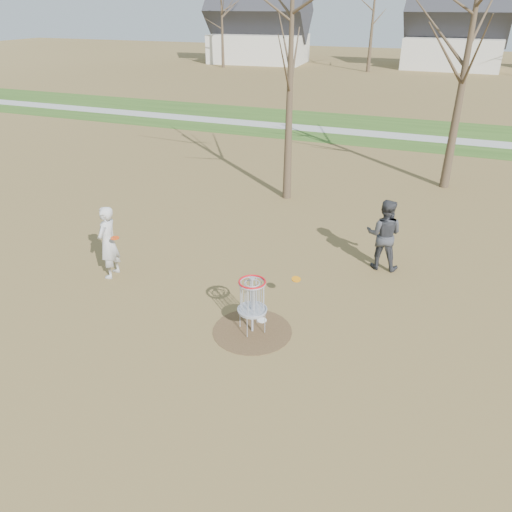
{
  "coord_description": "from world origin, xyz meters",
  "views": [
    {
      "loc": [
        3.47,
        -8.59,
        6.64
      ],
      "look_at": [
        -0.5,
        1.5,
        1.1
      ],
      "focal_mm": 35.0,
      "sensor_mm": 36.0,
      "label": 1
    }
  ],
  "objects_px": {
    "player_throwing": "(384,235)",
    "disc_grounded": "(262,320)",
    "player_standing": "(108,242)",
    "disc_golf_basket": "(252,297)"
  },
  "relations": [
    {
      "from": "player_throwing",
      "to": "disc_grounded",
      "type": "xyz_separation_m",
      "value": [
        -2.14,
        -3.69,
        -0.98
      ]
    },
    {
      "from": "player_standing",
      "to": "disc_golf_basket",
      "type": "bearing_deg",
      "value": 71.54
    },
    {
      "from": "player_standing",
      "to": "disc_golf_basket",
      "type": "distance_m",
      "value": 4.61
    },
    {
      "from": "player_throwing",
      "to": "disc_grounded",
      "type": "relative_size",
      "value": 9.1
    },
    {
      "from": "player_throwing",
      "to": "disc_grounded",
      "type": "bearing_deg",
      "value": 59.31
    },
    {
      "from": "player_standing",
      "to": "disc_grounded",
      "type": "bearing_deg",
      "value": 77.26
    },
    {
      "from": "player_throwing",
      "to": "disc_golf_basket",
      "type": "distance_m",
      "value": 4.7
    },
    {
      "from": "player_standing",
      "to": "player_throwing",
      "type": "relative_size",
      "value": 0.99
    },
    {
      "from": "disc_grounded",
      "to": "disc_golf_basket",
      "type": "relative_size",
      "value": 0.16
    },
    {
      "from": "player_throwing",
      "to": "disc_grounded",
      "type": "distance_m",
      "value": 4.38
    }
  ]
}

